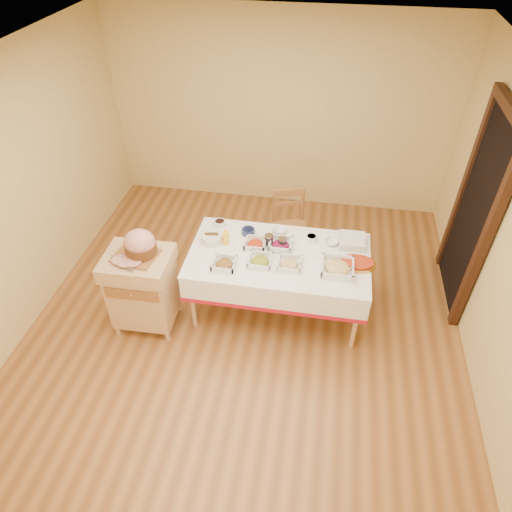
{
  "coord_description": "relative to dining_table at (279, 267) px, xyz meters",
  "views": [
    {
      "loc": [
        0.67,
        -3.21,
        3.71
      ],
      "look_at": [
        0.08,
        0.2,
        0.79
      ],
      "focal_mm": 32.0,
      "sensor_mm": 36.0,
      "label": 1
    }
  ],
  "objects": [
    {
      "name": "serving_dish_e",
      "position": [
        -0.26,
        0.09,
        0.19
      ],
      "size": [
        0.22,
        0.21,
        0.1
      ],
      "color": "silver",
      "rests_on": "dining_table"
    },
    {
      "name": "serving_dish_b",
      "position": [
        -0.17,
        -0.16,
        0.19
      ],
      "size": [
        0.23,
        0.23,
        0.09
      ],
      "color": "silver",
      "rests_on": "dining_table"
    },
    {
      "name": "plate_stack",
      "position": [
        0.72,
        0.3,
        0.2
      ],
      "size": [
        0.27,
        0.27,
        0.08
      ],
      "color": "silver",
      "rests_on": "dining_table"
    },
    {
      "name": "preserve_jar_left",
      "position": [
        -0.13,
        0.15,
        0.21
      ],
      "size": [
        0.09,
        0.09,
        0.12
      ],
      "color": "silver",
      "rests_on": "dining_table"
    },
    {
      "name": "bowl_white_imported",
      "position": [
        -0.05,
        0.38,
        0.18
      ],
      "size": [
        0.19,
        0.19,
        0.04
      ],
      "primitive_type": "imported",
      "rotation": [
        0.0,
        0.0,
        -0.31
      ],
      "color": "silver",
      "rests_on": "dining_table"
    },
    {
      "name": "dining_chair",
      "position": [
        0.02,
        0.88,
        -0.13
      ],
      "size": [
        0.5,
        0.49,
        0.91
      ],
      "color": "#966031",
      "rests_on": "ground"
    },
    {
      "name": "serving_dish_f",
      "position": [
        -0.0,
        0.12,
        0.2
      ],
      "size": [
        0.24,
        0.23,
        0.11
      ],
      "color": "silver",
      "rests_on": "dining_table"
    },
    {
      "name": "butcher_cart",
      "position": [
        -1.32,
        -0.44,
        -0.08
      ],
      "size": [
        0.65,
        0.55,
        0.91
      ],
      "color": "tan",
      "rests_on": "ground"
    },
    {
      "name": "room_shell",
      "position": [
        -0.3,
        -0.3,
        0.7
      ],
      "size": [
        5.0,
        5.0,
        5.0
      ],
      "color": "#985F2F",
      "rests_on": "ground"
    },
    {
      "name": "serving_dish_a",
      "position": [
        -0.5,
        -0.27,
        0.19
      ],
      "size": [
        0.23,
        0.23,
        0.1
      ],
      "color": "silver",
      "rests_on": "dining_table"
    },
    {
      "name": "serving_dish_c",
      "position": [
        0.12,
        -0.16,
        0.19
      ],
      "size": [
        0.23,
        0.23,
        0.09
      ],
      "color": "silver",
      "rests_on": "dining_table"
    },
    {
      "name": "ham_on_board",
      "position": [
        -1.28,
        -0.41,
        0.43
      ],
      "size": [
        0.42,
        0.4,
        0.28
      ],
      "color": "#966031",
      "rests_on": "butcher_cart"
    },
    {
      "name": "preserve_jar_right",
      "position": [
        0.01,
        0.12,
        0.21
      ],
      "size": [
        0.09,
        0.09,
        0.11
      ],
      "color": "silver",
      "rests_on": "dining_table"
    },
    {
      "name": "bowl_small_imported",
      "position": [
        0.51,
        0.27,
        0.18
      ],
      "size": [
        0.16,
        0.16,
        0.04
      ],
      "primitive_type": "imported",
      "rotation": [
        0.0,
        0.0,
        -0.19
      ],
      "color": "silver",
      "rests_on": "dining_table"
    },
    {
      "name": "small_bowl_left",
      "position": [
        -0.7,
        0.38,
        0.19
      ],
      "size": [
        0.13,
        0.13,
        0.06
      ],
      "color": "silver",
      "rests_on": "dining_table"
    },
    {
      "name": "small_bowl_right",
      "position": [
        0.3,
        0.29,
        0.19
      ],
      "size": [
        0.12,
        0.12,
        0.06
      ],
      "color": "silver",
      "rests_on": "dining_table"
    },
    {
      "name": "doorway",
      "position": [
        1.9,
        0.6,
        0.51
      ],
      "size": [
        0.09,
        1.1,
        2.2
      ],
      "color": "black",
      "rests_on": "ground"
    },
    {
      "name": "dining_table",
      "position": [
        0.0,
        0.0,
        0.0
      ],
      "size": [
        1.82,
        1.02,
        0.76
      ],
      "color": "tan",
      "rests_on": "ground"
    },
    {
      "name": "serving_dish_d",
      "position": [
        0.58,
        -0.14,
        0.2
      ],
      "size": [
        0.31,
        0.31,
        0.12
      ],
      "color": "silver",
      "rests_on": "dining_table"
    },
    {
      "name": "small_bowl_mid",
      "position": [
        -0.37,
        0.29,
        0.19
      ],
      "size": [
        0.14,
        0.14,
        0.06
      ],
      "color": "navy",
      "rests_on": "dining_table"
    },
    {
      "name": "bread_basket",
      "position": [
        -0.72,
        0.1,
        0.2
      ],
      "size": [
        0.23,
        0.23,
        0.1
      ],
      "color": "silver",
      "rests_on": "dining_table"
    },
    {
      "name": "brass_platter",
      "position": [
        0.78,
        -0.02,
        0.18
      ],
      "size": [
        0.36,
        0.26,
        0.05
      ],
      "color": "gold",
      "rests_on": "dining_table"
    },
    {
      "name": "mustard_bottle",
      "position": [
        -0.56,
        0.08,
        0.25
      ],
      "size": [
        0.06,
        0.06,
        0.19
      ],
      "color": "yellow",
      "rests_on": "dining_table"
    }
  ]
}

